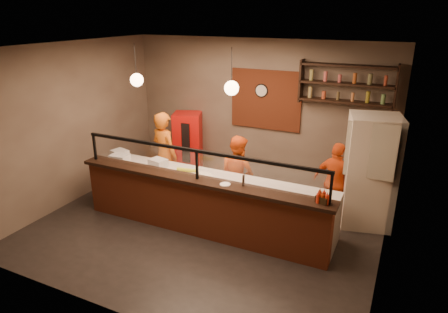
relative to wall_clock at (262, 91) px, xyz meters
The scene contains 29 objects.
floor 3.24m from the wall_clock, 92.33° to the right, with size 6.00×6.00×0.00m, color black.
ceiling 2.70m from the wall_clock, 92.33° to the right, with size 6.00×6.00×0.00m, color #363029.
wall_back 0.51m from the wall_clock, 158.20° to the left, with size 6.00×6.00×0.00m, color #766656.
wall_left 3.99m from the wall_clock, 141.57° to the right, with size 5.00×5.00×0.00m, color #766656.
wall_right 3.84m from the wall_clock, 40.31° to the right, with size 5.00×5.00×0.00m, color #766656.
wall_front 4.99m from the wall_clock, 91.16° to the right, with size 6.00×6.00×0.00m, color #766656.
brick_patch 0.22m from the wall_clock, ahead, with size 1.60×0.04×1.30m, color brown.
service_counter 3.19m from the wall_clock, 92.08° to the right, with size 4.60×0.25×1.00m, color brown.
counter_ledge 2.96m from the wall_clock, 92.08° to the right, with size 4.70×0.37×0.06m, color black.
worktop_cabinet 2.81m from the wall_clock, 92.53° to the right, with size 4.60×0.75×0.85m, color gray.
worktop 2.57m from the wall_clock, 92.53° to the right, with size 4.60×0.75×0.05m, color white.
sneeze_guard 2.86m from the wall_clock, 92.08° to the right, with size 4.50×0.05×0.52m.
wall_shelving 1.83m from the wall_clock, ahead, with size 1.84×0.28×0.85m.
wall_clock is the anchor object (origin of this frame).
pendant_left 2.81m from the wall_clock, 125.30° to the right, with size 0.24×0.24×0.77m.
pendant_right 2.32m from the wall_clock, 82.44° to the right, with size 0.24×0.24×0.77m.
cook_left 2.53m from the wall_clock, 131.43° to the right, with size 0.67×0.44×1.83m, color #C75F12.
cook_mid 2.08m from the wall_clock, 84.95° to the right, with size 0.74×0.58×1.53m, color #E85715.
cook_right 2.66m from the wall_clock, 31.74° to the right, with size 0.89×0.37×1.52m, color #DE4B14.
fridge 2.93m from the wall_clock, 23.34° to the right, with size 0.86×0.80×2.06m, color beige.
red_cooler 2.22m from the wall_clock, 169.80° to the right, with size 0.63×0.58×1.48m, color red.
pizza_dough 2.64m from the wall_clock, 97.01° to the right, with size 0.48×0.48×0.01m, color white.
prep_tub_a 3.31m from the wall_clock, 136.23° to the right, with size 0.32×0.26×0.16m, color silver.
prep_tub_b 2.81m from the wall_clock, 119.12° to the right, with size 0.31×0.25×0.16m, color silver.
prep_tub_c 3.35m from the wall_clock, 130.91° to the right, with size 0.34×0.27×0.17m, color white.
rolling_pin 2.59m from the wall_clock, 105.76° to the right, with size 0.07×0.07×0.38m, color yellow.
condiment_caddy 3.54m from the wall_clock, 53.63° to the right, with size 0.19×0.15×0.11m, color black.
pepper_mill 2.94m from the wall_clock, 75.09° to the right, with size 0.04×0.04×0.19m, color black.
small_plate 2.99m from the wall_clock, 81.20° to the right, with size 0.18×0.18×0.01m, color white.
Camera 1 is at (3.08, -5.72, 3.74)m, focal length 32.00 mm.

